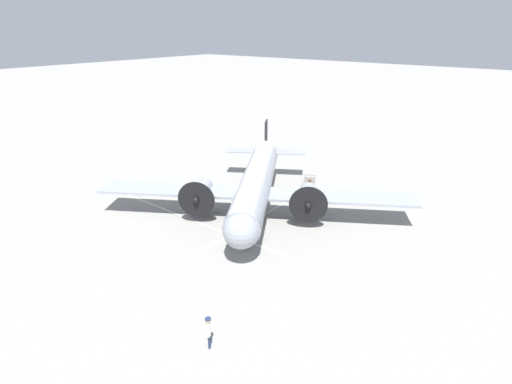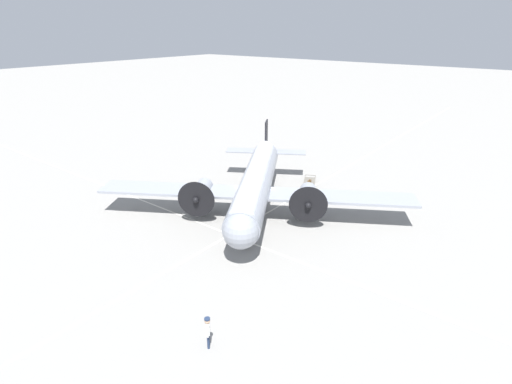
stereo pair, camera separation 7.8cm
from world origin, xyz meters
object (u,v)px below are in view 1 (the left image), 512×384
object	(u,v)px
airliner_main	(255,184)
crew_foreground	(209,329)
baggage_cart	(309,181)
suitcase_near_door	(309,183)

from	to	relation	value
airliner_main	crew_foreground	size ratio (longest dim) A/B	13.48
crew_foreground	baggage_cart	xyz separation A→B (m)	(-22.19, -7.42, -0.81)
baggage_cart	crew_foreground	bearing A→B (deg)	-8.47
crew_foreground	suitcase_near_door	xyz separation A→B (m)	(-21.56, -7.09, -0.78)
suitcase_near_door	baggage_cart	xyz separation A→B (m)	(-0.63, -0.34, -0.03)
crew_foreground	baggage_cart	world-z (taller)	crew_foreground
airliner_main	baggage_cart	xyz separation A→B (m)	(-8.60, 0.21, -2.23)
crew_foreground	suitcase_near_door	world-z (taller)	crew_foreground
airliner_main	crew_foreground	xyz separation A→B (m)	(13.60, 7.63, -1.43)
crew_foreground	airliner_main	bearing A→B (deg)	-12.88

